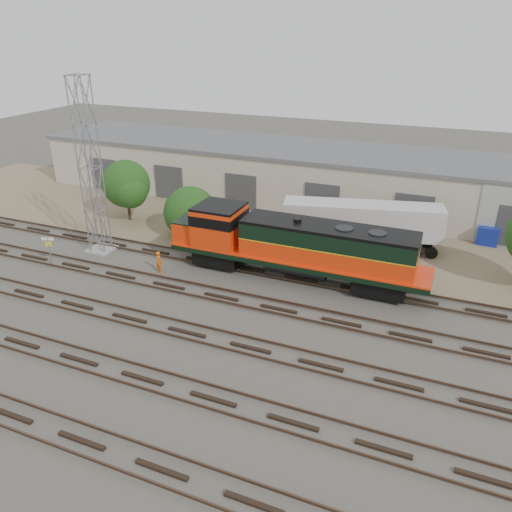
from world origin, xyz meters
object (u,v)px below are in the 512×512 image
at_px(locomotive, 292,245).
at_px(semi_trailer, 366,221).
at_px(worker, 159,262).
at_px(signal_tower, 91,171).

distance_m(locomotive, semi_trailer, 7.88).
height_order(worker, semi_trailer, semi_trailer).
xyz_separation_m(signal_tower, worker, (6.34, -1.47, -5.61)).
xyz_separation_m(signal_tower, semi_trailer, (19.04, 8.33, -4.07)).
distance_m(worker, semi_trailer, 16.12).
relative_size(locomotive, semi_trailer, 1.47).
xyz_separation_m(locomotive, worker, (-9.04, -2.82, -1.68)).
xyz_separation_m(locomotive, semi_trailer, (3.67, 6.97, -0.14)).
bearing_deg(signal_tower, locomotive, 5.04).
xyz_separation_m(worker, semi_trailer, (12.71, 9.80, 1.55)).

